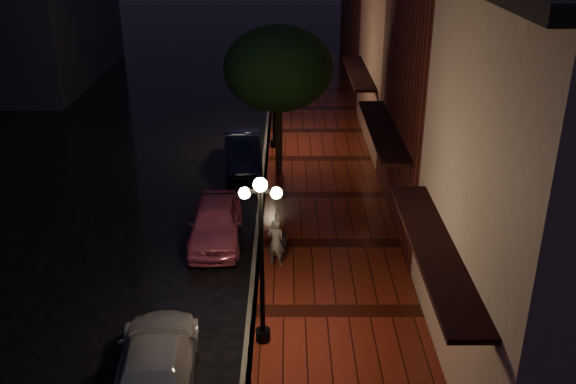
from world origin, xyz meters
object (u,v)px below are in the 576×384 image
(silver_car, at_px, (156,361))
(woman_with_umbrella, at_px, (276,223))
(street_tree, at_px, (279,71))
(streetlamp_near, at_px, (262,253))
(navy_car, at_px, (243,150))
(parking_meter, at_px, (275,236))
(streetlamp_far, at_px, (274,93))
(pink_car, at_px, (215,222))

(silver_car, xyz_separation_m, woman_with_umbrella, (2.57, 5.08, 0.90))
(street_tree, bearing_deg, streetlamp_near, -91.35)
(navy_car, height_order, silver_car, navy_car)
(woman_with_umbrella, relative_size, parking_meter, 1.70)
(parking_meter, bearing_deg, street_tree, 80.43)
(streetlamp_far, relative_size, navy_car, 1.04)
(streetlamp_near, distance_m, pink_car, 5.98)
(streetlamp_near, height_order, woman_with_umbrella, streetlamp_near)
(navy_car, distance_m, silver_car, 13.51)
(street_tree, bearing_deg, pink_car, -109.38)
(street_tree, height_order, parking_meter, street_tree)
(parking_meter, bearing_deg, woman_with_umbrella, -97.00)
(parking_meter, bearing_deg, streetlamp_near, -102.69)
(street_tree, xyz_separation_m, navy_car, (-1.53, 1.07, -3.57))
(navy_car, bearing_deg, woman_with_umbrella, -85.41)
(streetlamp_far, height_order, silver_car, streetlamp_far)
(pink_car, bearing_deg, streetlamp_far, 76.91)
(silver_car, bearing_deg, streetlamp_far, -103.62)
(streetlamp_far, relative_size, street_tree, 0.74)
(streetlamp_near, relative_size, navy_car, 1.04)
(silver_car, relative_size, parking_meter, 3.53)
(woman_with_umbrella, bearing_deg, streetlamp_near, 104.51)
(pink_car, xyz_separation_m, woman_with_umbrella, (1.96, -1.74, 0.85))
(streetlamp_far, height_order, navy_car, streetlamp_far)
(navy_car, bearing_deg, parking_meter, -85.01)
(streetlamp_near, bearing_deg, street_tree, 88.65)
(navy_car, relative_size, woman_with_umbrella, 1.98)
(woman_with_umbrella, bearing_deg, street_tree, -71.59)
(streetlamp_near, relative_size, silver_car, 0.99)
(streetlamp_far, xyz_separation_m, silver_car, (-2.32, -15.41, -1.97))
(navy_car, distance_m, woman_with_umbrella, 8.57)
(street_tree, height_order, woman_with_umbrella, street_tree)
(parking_meter, bearing_deg, pink_car, 136.27)
(street_tree, relative_size, pink_car, 1.46)
(streetlamp_near, xyz_separation_m, navy_car, (-1.27, 12.06, -1.92))
(streetlamp_far, relative_size, pink_car, 1.08)
(streetlamp_near, xyz_separation_m, silver_car, (-2.32, -1.41, -1.97))
(streetlamp_near, distance_m, woman_with_umbrella, 3.82)
(navy_car, height_order, woman_with_umbrella, woman_with_umbrella)
(woman_with_umbrella, bearing_deg, pink_car, -23.11)
(woman_with_umbrella, xyz_separation_m, parking_meter, (-0.02, 0.41, -0.64))
(silver_car, bearing_deg, street_tree, -106.80)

